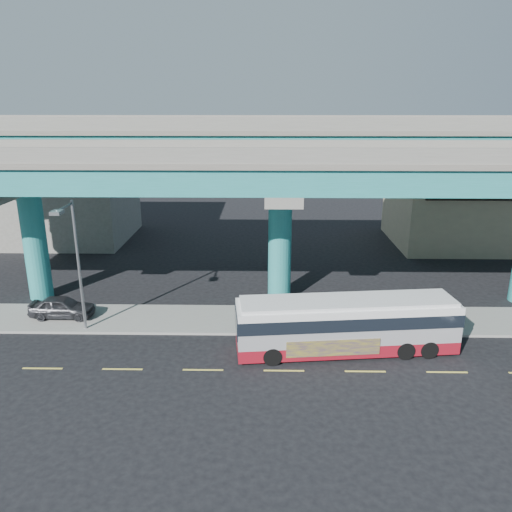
{
  "coord_description": "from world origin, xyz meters",
  "views": [
    {
      "loc": [
        -0.98,
        -22.06,
        12.76
      ],
      "look_at": [
        -1.45,
        4.0,
        4.58
      ],
      "focal_mm": 35.0,
      "sensor_mm": 36.0,
      "label": 1
    }
  ],
  "objects_px": {
    "transit_bus": "(347,323)",
    "parked_car": "(62,307)",
    "stop_sign": "(434,302)",
    "street_lamp": "(73,250)"
  },
  "relations": [
    {
      "from": "stop_sign",
      "to": "street_lamp",
      "type": "bearing_deg",
      "value": -153.96
    },
    {
      "from": "transit_bus",
      "to": "stop_sign",
      "type": "bearing_deg",
      "value": 18.33
    },
    {
      "from": "parked_car",
      "to": "street_lamp",
      "type": "relative_size",
      "value": 0.51
    },
    {
      "from": "parked_car",
      "to": "stop_sign",
      "type": "relative_size",
      "value": 1.63
    },
    {
      "from": "street_lamp",
      "to": "stop_sign",
      "type": "distance_m",
      "value": 20.2
    },
    {
      "from": "transit_bus",
      "to": "parked_car",
      "type": "height_order",
      "value": "transit_bus"
    },
    {
      "from": "parked_car",
      "to": "stop_sign",
      "type": "xyz_separation_m",
      "value": [
        21.84,
        -1.33,
        1.03
      ]
    },
    {
      "from": "parked_car",
      "to": "stop_sign",
      "type": "distance_m",
      "value": 21.9
    },
    {
      "from": "street_lamp",
      "to": "stop_sign",
      "type": "relative_size",
      "value": 3.19
    },
    {
      "from": "transit_bus",
      "to": "parked_car",
      "type": "bearing_deg",
      "value": 161.14
    }
  ]
}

